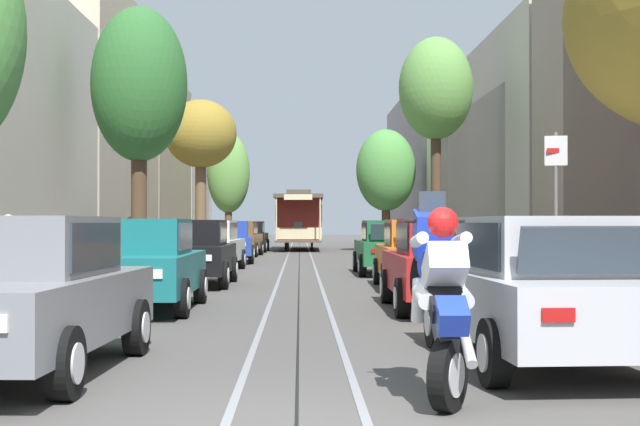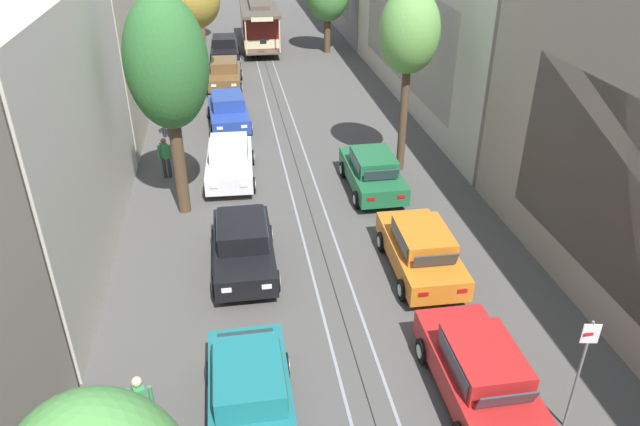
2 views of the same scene
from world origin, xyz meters
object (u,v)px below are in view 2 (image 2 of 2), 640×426
at_px(street_tree_kerb_right_second, 409,33).
at_px(cable_car_trolley, 259,23).
at_px(street_tree_kerb_left_second, 167,66).
at_px(pedestrian_on_right_pavement, 141,403).
at_px(parked_car_black_far_left, 225,48).
at_px(parked_car_green_fourth_right, 372,172).
at_px(parked_car_orange_mid_right, 421,250).
at_px(parked_car_white_fourth_left, 230,160).
at_px(street_sign_post, 581,364).
at_px(parked_car_blue_fifth_left, 228,111).
at_px(parked_car_red_second_right, 480,372).
at_px(pedestrian_crossing_far, 165,118).
at_px(parked_car_brown_sixth_left, 225,73).
at_px(street_tree_kerb_left_mid, 190,3).
at_px(parked_car_black_mid_left, 243,245).
at_px(pedestrian_on_left_pavement, 165,155).
at_px(parked_car_teal_second_left, 250,396).

relative_size(street_tree_kerb_right_second, cable_car_trolley, 0.80).
height_order(street_tree_kerb_left_second, pedestrian_on_right_pavement, street_tree_kerb_left_second).
height_order(parked_car_black_far_left, pedestrian_on_right_pavement, pedestrian_on_right_pavement).
bearing_deg(parked_car_green_fourth_right, parked_car_orange_mid_right, -88.58).
relative_size(parked_car_green_fourth_right, street_tree_kerb_left_second, 0.57).
height_order(parked_car_white_fourth_left, street_sign_post, street_sign_post).
bearing_deg(parked_car_blue_fifth_left, cable_car_trolley, 80.67).
xyz_separation_m(street_tree_kerb_left_second, pedestrian_on_right_pavement, (-0.46, -10.20, -4.46)).
bearing_deg(parked_car_orange_mid_right, pedestrian_on_right_pavement, -147.23).
distance_m(parked_car_blue_fifth_left, parked_car_red_second_right, 19.60).
distance_m(parked_car_white_fourth_left, pedestrian_crossing_far, 5.81).
relative_size(parked_car_brown_sixth_left, street_tree_kerb_left_mid, 0.65).
relative_size(parked_car_green_fourth_right, street_tree_kerb_right_second, 0.59).
xyz_separation_m(parked_car_green_fourth_right, pedestrian_on_right_pavement, (-7.68, -10.73, 0.14)).
xyz_separation_m(street_tree_kerb_left_second, cable_car_trolley, (4.57, 24.97, -3.74)).
bearing_deg(pedestrian_crossing_far, parked_car_orange_mid_right, -56.30).
relative_size(parked_car_black_mid_left, pedestrian_on_left_pavement, 2.55).
relative_size(parked_car_green_fourth_right, cable_car_trolley, 0.48).
xyz_separation_m(parked_car_teal_second_left, parked_car_black_far_left, (0.10, 31.45, 0.00)).
bearing_deg(pedestrian_on_left_pavement, parked_car_black_mid_left, -68.36).
xyz_separation_m(parked_car_black_far_left, street_tree_kerb_left_mid, (-1.58, -8.46, 4.40)).
relative_size(parked_car_black_far_left, parked_car_green_fourth_right, 1.00).
relative_size(street_tree_kerb_left_mid, pedestrian_crossing_far, 3.97).
xyz_separation_m(parked_car_black_mid_left, parked_car_blue_fifth_left, (-0.13, 12.55, 0.00)).
height_order(street_tree_kerb_left_mid, pedestrian_on_right_pavement, street_tree_kerb_left_mid).
distance_m(parked_car_brown_sixth_left, pedestrian_on_left_pavement, 12.38).
bearing_deg(pedestrian_on_left_pavement, parked_car_orange_mid_right, -45.05).
xyz_separation_m(parked_car_black_mid_left, parked_car_red_second_right, (5.11, -6.34, 0.00)).
distance_m(parked_car_black_far_left, street_sign_post, 33.38).
distance_m(street_tree_kerb_left_mid, pedestrian_on_left_pavement, 10.67).
height_order(parked_car_green_fourth_right, street_tree_kerb_right_second, street_tree_kerb_right_second).
bearing_deg(parked_car_black_far_left, parked_car_blue_fifth_left, -90.39).
relative_size(parked_car_white_fourth_left, pedestrian_on_right_pavement, 2.66).
bearing_deg(parked_car_red_second_right, parked_car_teal_second_left, 178.75).
distance_m(parked_car_blue_fifth_left, parked_car_brown_sixth_left, 6.59).
distance_m(parked_car_black_far_left, pedestrian_on_left_pavement, 18.39).
distance_m(street_tree_kerb_left_second, cable_car_trolley, 25.66).
xyz_separation_m(parked_car_blue_fifth_left, cable_car_trolley, (2.70, 16.45, 0.86)).
bearing_deg(parked_car_green_fourth_right, parked_car_white_fourth_left, 160.36).
bearing_deg(parked_car_orange_mid_right, street_tree_kerb_left_mid, 111.34).
xyz_separation_m(parked_car_red_second_right, pedestrian_on_right_pavement, (-7.56, 0.17, 0.14)).
bearing_deg(parked_car_black_mid_left, pedestrian_crossing_far, 105.01).
bearing_deg(parked_car_teal_second_left, pedestrian_on_right_pavement, 178.58).
relative_size(parked_car_blue_fifth_left, parked_car_red_second_right, 1.01).
relative_size(parked_car_white_fourth_left, pedestrian_crossing_far, 2.59).
relative_size(parked_car_black_mid_left, cable_car_trolley, 0.48).
height_order(parked_car_white_fourth_left, pedestrian_on_left_pavement, pedestrian_on_left_pavement).
bearing_deg(parked_car_green_fourth_right, street_sign_post, -82.85).
relative_size(parked_car_teal_second_left, cable_car_trolley, 0.48).
distance_m(parked_car_white_fourth_left, street_sign_post, 15.64).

